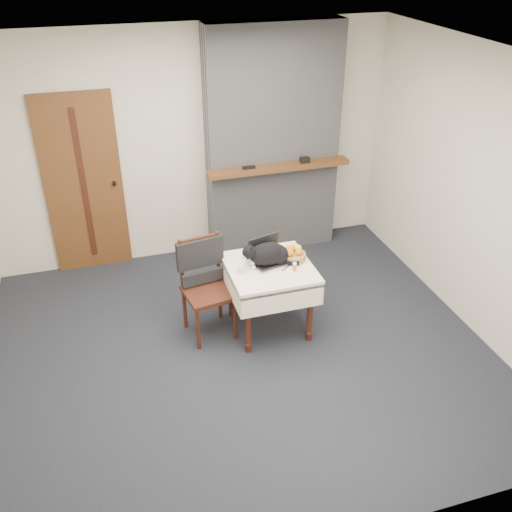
{
  "coord_description": "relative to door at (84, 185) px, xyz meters",
  "views": [
    {
      "loc": [
        -1.07,
        -3.99,
        3.46
      ],
      "look_at": [
        0.21,
        0.22,
        0.86
      ],
      "focal_mm": 40.0,
      "sensor_mm": 36.0,
      "label": 1
    }
  ],
  "objects": [
    {
      "name": "cream_jar",
      "position": [
        1.27,
        -1.74,
        -0.27
      ],
      "size": [
        0.06,
        0.06,
        0.07
      ],
      "primitive_type": "cylinder",
      "color": "silver",
      "rests_on": "side_table"
    },
    {
      "name": "chair",
      "position": [
        0.97,
        -1.52,
        -0.38
      ],
      "size": [
        0.5,
        0.49,
        0.97
      ],
      "rotation": [
        0.0,
        0.0,
        0.16
      ],
      "color": "#3D1910",
      "rests_on": "ground"
    },
    {
      "name": "laptop",
      "position": [
        1.56,
        -1.62,
        -0.24
      ],
      "size": [
        0.4,
        0.37,
        0.25
      ],
      "rotation": [
        0.0,
        0.0,
        0.27
      ],
      "color": "#B7B7BC",
      "rests_on": "side_table"
    },
    {
      "name": "door",
      "position": [
        0.0,
        0.0,
        0.0
      ],
      "size": [
        0.82,
        0.1,
        2.0
      ],
      "color": "brown",
      "rests_on": "ground"
    },
    {
      "name": "cat",
      "position": [
        1.55,
        -1.67,
        -0.19
      ],
      "size": [
        0.53,
        0.23,
        0.26
      ],
      "rotation": [
        0.0,
        0.0,
        0.02
      ],
      "color": "black",
      "rests_on": "side_table"
    },
    {
      "name": "desk_clutter",
      "position": [
        1.73,
        -1.7,
        -0.3
      ],
      "size": [
        0.13,
        0.06,
        0.01
      ],
      "primitive_type": "cube",
      "rotation": [
        0.0,
        0.0,
        0.39
      ],
      "color": "black",
      "rests_on": "side_table"
    },
    {
      "name": "pill_bottle",
      "position": [
        1.75,
        -1.84,
        -0.26
      ],
      "size": [
        0.04,
        0.04,
        0.08
      ],
      "color": "#B16F15",
      "rests_on": "side_table"
    },
    {
      "name": "ground",
      "position": [
        1.2,
        -1.97,
        -1.0
      ],
      "size": [
        4.5,
        4.5,
        0.0
      ],
      "primitive_type": "plane",
      "color": "black",
      "rests_on": "ground"
    },
    {
      "name": "side_table",
      "position": [
        1.56,
        -1.7,
        -0.41
      ],
      "size": [
        0.78,
        0.78,
        0.7
      ],
      "color": "#3D1910",
      "rests_on": "ground"
    },
    {
      "name": "chimney",
      "position": [
        2.1,
        -0.13,
        0.3
      ],
      "size": [
        1.62,
        0.48,
        2.6
      ],
      "color": "gray",
      "rests_on": "ground"
    },
    {
      "name": "room_shell",
      "position": [
        1.2,
        -1.51,
        0.76
      ],
      "size": [
        4.52,
        4.01,
        2.61
      ],
      "color": "beige",
      "rests_on": "ground"
    },
    {
      "name": "fruit_basket",
      "position": [
        1.81,
        -1.65,
        -0.25
      ],
      "size": [
        0.23,
        0.23,
        0.13
      ],
      "color": "#AC8A45",
      "rests_on": "side_table"
    }
  ]
}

